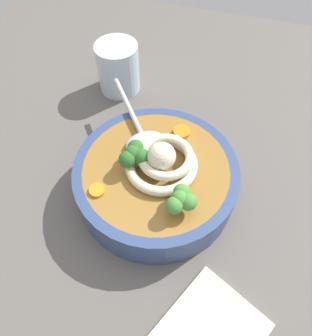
{
  "coord_description": "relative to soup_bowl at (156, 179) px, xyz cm",
  "views": [
    {
      "loc": [
        -24.09,
        -4.44,
        47.68
      ],
      "look_at": [
        0.77,
        3.02,
        10.47
      ],
      "focal_mm": 34.17,
      "sensor_mm": 36.0,
      "label": 1
    }
  ],
  "objects": [
    {
      "name": "soup_bowl",
      "position": [
        0.0,
        0.0,
        0.0
      ],
      "size": [
        23.9,
        23.9,
        6.21
      ],
      "color": "#334775",
      "rests_on": "table_slab"
    },
    {
      "name": "carrot_slice_extra_a",
      "position": [
        7.38,
        -1.9,
        3.32
      ],
      "size": [
        2.58,
        2.58,
        0.64
      ],
      "primitive_type": "cylinder",
      "color": "orange",
      "rests_on": "soup_bowl"
    },
    {
      "name": "broccoli_floret_near_spoon",
      "position": [
        -5.22,
        -4.83,
        5.2
      ],
      "size": [
        4.43,
        3.81,
        3.5
      ],
      "color": "#7A9E60",
      "rests_on": "soup_bowl"
    },
    {
      "name": "drinking_glass",
      "position": [
        21.13,
        13.81,
        1.5
      ],
      "size": [
        7.94,
        7.94,
        9.43
      ],
      "primitive_type": "cylinder",
      "color": "silver",
      "rests_on": "table_slab"
    },
    {
      "name": "carrot_slice_left",
      "position": [
        -5.94,
        6.52,
        3.23
      ],
      "size": [
        2.15,
        2.15,
        0.46
      ],
      "primitive_type": "cylinder",
      "color": "orange",
      "rests_on": "soup_bowl"
    },
    {
      "name": "soup_spoon",
      "position": [
        4.4,
        3.41,
        3.8
      ],
      "size": [
        15.68,
        13.23,
        1.6
      ],
      "rotation": [
        0.0,
        0.0,
        0.66
      ],
      "color": "#B7B7BC",
      "rests_on": "soup_bowl"
    },
    {
      "name": "broccoli_floret_right",
      "position": [
        -0.23,
        3.07,
        5.29
      ],
      "size": [
        4.62,
        3.98,
        3.66
      ],
      "color": "#7A9E60",
      "rests_on": "soup_bowl"
    },
    {
      "name": "noodle_pile",
      "position": [
        0.55,
        -0.78,
        4.42
      ],
      "size": [
        11.36,
        11.13,
        4.56
      ],
      "color": "beige",
      "rests_on": "soup_bowl"
    },
    {
      "name": "table_slab",
      "position": [
        -0.77,
        -3.02,
        -5.34
      ],
      "size": [
        111.15,
        111.15,
        4.26
      ],
      "primitive_type": "cube",
      "color": "#5B5651",
      "rests_on": "ground"
    }
  ]
}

